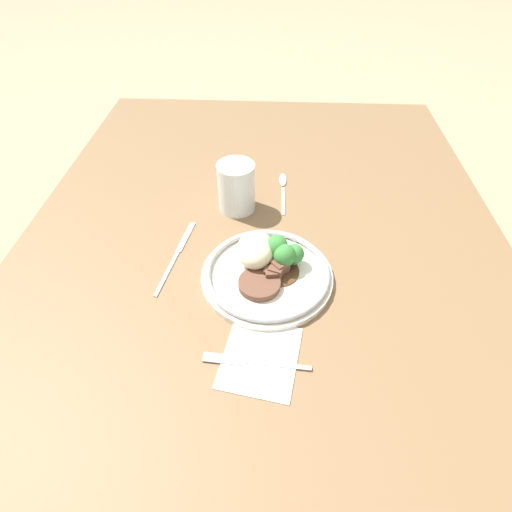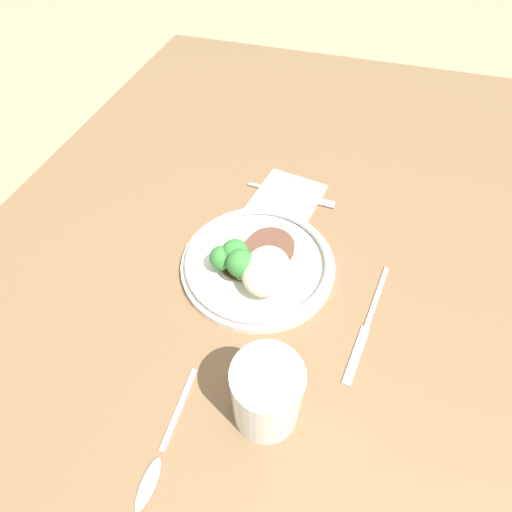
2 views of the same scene
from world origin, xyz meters
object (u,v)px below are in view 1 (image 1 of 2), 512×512
at_px(spoon, 283,185).
at_px(knife, 177,254).
at_px(fork, 246,361).
at_px(plate, 267,268).
at_px(juice_glass, 236,190).

bearing_deg(spoon, knife, 139.78).
height_order(fork, spoon, same).
xyz_separation_m(plate, spoon, (0.30, -0.03, -0.02)).
distance_m(fork, spoon, 0.49).
bearing_deg(spoon, fork, 172.85).
xyz_separation_m(juice_glass, knife, (-0.16, 0.11, -0.05)).
bearing_deg(fork, juice_glass, -79.08).
relative_size(plate, spoon, 1.46).
xyz_separation_m(juice_glass, fork, (-0.39, -0.05, -0.05)).
distance_m(knife, spoon, 0.33).
relative_size(plate, knife, 1.14).
bearing_deg(fork, spoon, -92.48).
distance_m(juice_glass, knife, 0.20).
distance_m(plate, knife, 0.19).
xyz_separation_m(plate, knife, (0.05, 0.18, -0.02)).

